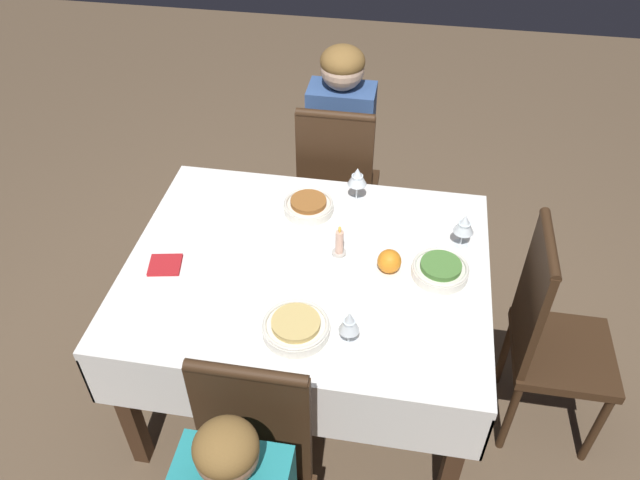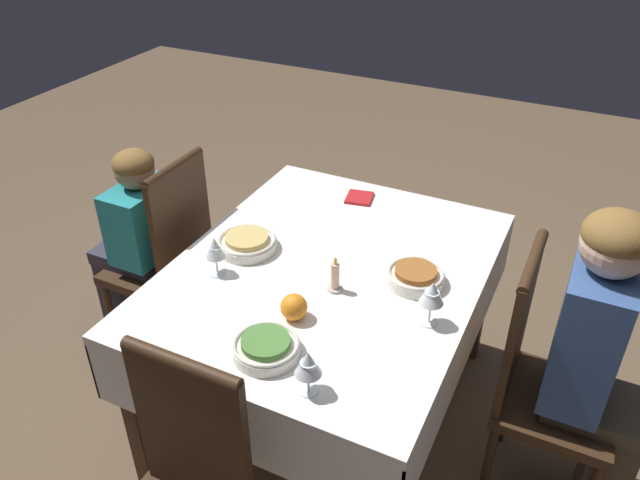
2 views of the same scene
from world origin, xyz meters
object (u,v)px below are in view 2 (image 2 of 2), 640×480
object	(u,v)px
bowl_east	(266,347)
candle_centerpiece	(335,278)
wine_glass_south	(215,249)
orange_fruit	(294,307)
chair_south	(168,255)
dining_table	(328,287)
chair_north	(540,377)
napkin_red_folded	(359,198)
person_adult_denim	(599,360)
bowl_south	(247,242)
person_child_teal	(136,242)
wine_glass_north	(432,294)
wine_glass_east	(308,364)
bowl_north	(415,276)

from	to	relation	value
bowl_east	candle_centerpiece	distance (m)	0.37
wine_glass_south	orange_fruit	world-z (taller)	wine_glass_south
chair_south	dining_table	bearing A→B (deg)	87.21
dining_table	chair_south	size ratio (longest dim) A/B	1.35
chair_south	wine_glass_south	xyz separation A→B (m)	(0.23, 0.43, 0.30)
chair_north	chair_south	xyz separation A→B (m)	(-0.04, -1.53, 0.00)
wine_glass_south	candle_centerpiece	size ratio (longest dim) A/B	1.09
dining_table	napkin_red_folded	distance (m)	0.52
person_adult_denim	candle_centerpiece	world-z (taller)	person_adult_denim
chair_north	bowl_south	distance (m)	1.11
person_child_teal	wine_glass_north	size ratio (longest dim) A/B	6.32
person_child_teal	bowl_east	xyz separation A→B (m)	(0.51, 0.95, 0.21)
chair_south	wine_glass_east	xyz separation A→B (m)	(0.59, 0.96, 0.30)
orange_fruit	wine_glass_south	bearing A→B (deg)	-105.46
bowl_north	wine_glass_east	bearing A→B (deg)	-9.81
dining_table	person_child_teal	size ratio (longest dim) A/B	1.33
dining_table	chair_south	bearing A→B (deg)	-92.79
dining_table	napkin_red_folded	size ratio (longest dim) A/B	9.96
person_adult_denim	person_child_teal	distance (m)	1.85
bowl_east	wine_glass_east	bearing A→B (deg)	67.12
wine_glass_north	wine_glass_south	bearing A→B (deg)	-84.89
bowl_south	wine_glass_south	bearing A→B (deg)	-5.26
wine_glass_north	bowl_south	bearing A→B (deg)	-98.32
chair_north	bowl_south	xyz separation A→B (m)	(0.02, -1.08, 0.23)
wine_glass_south	candle_centerpiece	world-z (taller)	wine_glass_south
person_child_teal	bowl_east	bearing A→B (deg)	61.73
person_adult_denim	wine_glass_north	world-z (taller)	person_adult_denim
chair_north	chair_south	distance (m)	1.53
bowl_south	orange_fruit	bearing A→B (deg)	51.35
candle_centerpiece	orange_fruit	size ratio (longest dim) A/B	1.53
person_child_teal	person_adult_denim	bearing A→B (deg)	88.87
person_child_teal	candle_centerpiece	distance (m)	1.04
chair_south	wine_glass_south	bearing A→B (deg)	61.47
bowl_north	orange_fruit	xyz separation A→B (m)	(0.34, -0.28, 0.02)
candle_centerpiece	napkin_red_folded	distance (m)	0.64
dining_table	bowl_north	xyz separation A→B (m)	(-0.05, 0.30, 0.12)
chair_south	candle_centerpiece	bearing A→B (deg)	80.29
chair_south	wine_glass_east	bearing A→B (deg)	58.67
person_adult_denim	chair_north	bearing A→B (deg)	90.00
bowl_north	bowl_south	distance (m)	0.63
chair_north	bowl_north	bearing A→B (deg)	83.93
bowl_north	chair_north	bearing A→B (deg)	83.93
bowl_north	wine_glass_north	xyz separation A→B (m)	(0.18, 0.11, 0.08)
dining_table	wine_glass_south	xyz separation A→B (m)	(0.20, -0.34, 0.19)
chair_south	bowl_east	world-z (taller)	chair_south
dining_table	wine_glass_north	size ratio (longest dim) A/B	8.42
person_child_teal	wine_glass_east	distance (m)	1.30
wine_glass_north	candle_centerpiece	bearing A→B (deg)	-93.87
person_adult_denim	wine_glass_north	distance (m)	0.55
bowl_east	wine_glass_east	size ratio (longest dim) A/B	1.43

